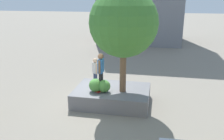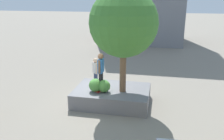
% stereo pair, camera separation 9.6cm
% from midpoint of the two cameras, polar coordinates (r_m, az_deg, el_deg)
% --- Properties ---
extents(ground_plane, '(120.00, 120.00, 0.00)m').
position_cam_midpoint_polar(ground_plane, '(11.42, -2.60, -7.35)').
color(ground_plane, gray).
extents(planter_ledge, '(3.37, 2.35, 0.69)m').
position_cam_midpoint_polar(planter_ledge, '(11.08, 0.25, -6.16)').
color(planter_ledge, slate).
rests_on(planter_ledge, ground).
extents(plaza_tree, '(2.85, 2.85, 4.42)m').
position_cam_midpoint_polar(plaza_tree, '(9.98, 3.03, 11.02)').
color(plaza_tree, brown).
rests_on(plaza_tree, planter_ledge).
extents(boxwood_shrub, '(0.59, 0.59, 0.59)m').
position_cam_midpoint_polar(boxwood_shrub, '(10.58, -3.68, -3.62)').
color(boxwood_shrub, '#4C8C3D').
rests_on(boxwood_shrub, planter_ledge).
extents(hedge_clump, '(0.55, 0.55, 0.55)m').
position_cam_midpoint_polar(hedge_clump, '(10.52, -1.64, -3.84)').
color(hedge_clump, '#4C8C3D').
rests_on(hedge_clump, planter_ledge).
extents(skateboard, '(0.42, 0.83, 0.07)m').
position_cam_midpoint_polar(skateboard, '(10.76, -2.34, -4.60)').
color(skateboard, '#A51E1E').
rests_on(skateboard, planter_ledge).
extents(skateboarder, '(0.25, 0.55, 1.63)m').
position_cam_midpoint_polar(skateboarder, '(10.44, -2.41, 0.27)').
color(skateboarder, black).
rests_on(skateboarder, skateboard).
extents(pedestrian_crossing, '(0.40, 0.44, 1.57)m').
position_cam_midpoint_polar(pedestrian_crossing, '(12.95, -3.71, -0.02)').
color(pedestrian_crossing, navy).
rests_on(pedestrian_crossing, ground).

